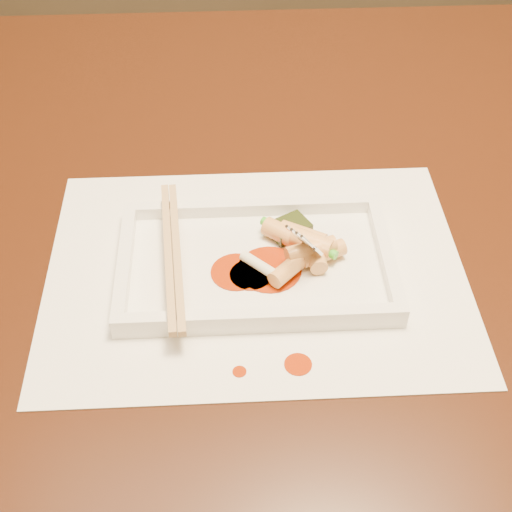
{
  "coord_description": "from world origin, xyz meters",
  "views": [
    {
      "loc": [
        -0.06,
        -0.58,
        1.24
      ],
      "look_at": [
        -0.03,
        -0.1,
        0.77
      ],
      "focal_mm": 50.0,
      "sensor_mm": 36.0,
      "label": 1
    }
  ],
  "objects_px": {
    "chopstick_a": "(168,253)",
    "table": "(280,268)",
    "plate_base": "(256,266)",
    "fork": "(332,189)",
    "placemat": "(256,270)"
  },
  "relations": [
    {
      "from": "chopstick_a",
      "to": "table",
      "type": "bearing_deg",
      "value": 41.17
    },
    {
      "from": "chopstick_a",
      "to": "fork",
      "type": "relative_size",
      "value": 1.4
    },
    {
      "from": "fork",
      "to": "plate_base",
      "type": "bearing_deg",
      "value": -165.58
    },
    {
      "from": "placemat",
      "to": "fork",
      "type": "xyz_separation_m",
      "value": [
        0.07,
        0.02,
        0.08
      ]
    },
    {
      "from": "table",
      "to": "placemat",
      "type": "xyz_separation_m",
      "value": [
        -0.03,
        -0.1,
        0.1
      ]
    },
    {
      "from": "table",
      "to": "plate_base",
      "type": "height_order",
      "value": "plate_base"
    },
    {
      "from": "table",
      "to": "fork",
      "type": "height_order",
      "value": "fork"
    },
    {
      "from": "table",
      "to": "plate_base",
      "type": "relative_size",
      "value": 5.38
    },
    {
      "from": "plate_base",
      "to": "chopstick_a",
      "type": "distance_m",
      "value": 0.08
    },
    {
      "from": "plate_base",
      "to": "table",
      "type": "bearing_deg",
      "value": 71.74
    },
    {
      "from": "table",
      "to": "chopstick_a",
      "type": "height_order",
      "value": "chopstick_a"
    },
    {
      "from": "plate_base",
      "to": "fork",
      "type": "height_order",
      "value": "fork"
    },
    {
      "from": "chopstick_a",
      "to": "fork",
      "type": "xyz_separation_m",
      "value": [
        0.15,
        0.02,
        0.06
      ]
    },
    {
      "from": "plate_base",
      "to": "fork",
      "type": "xyz_separation_m",
      "value": [
        0.07,
        0.02,
        0.08
      ]
    },
    {
      "from": "table",
      "to": "fork",
      "type": "xyz_separation_m",
      "value": [
        0.04,
        -0.08,
        0.18
      ]
    }
  ]
}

